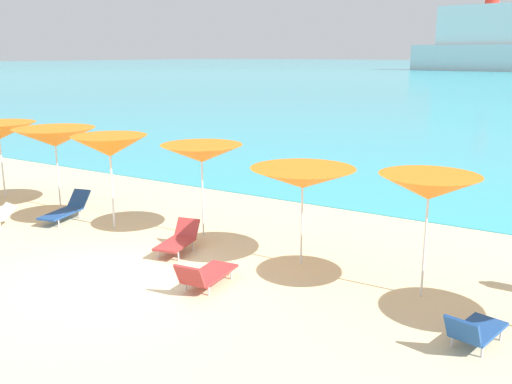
% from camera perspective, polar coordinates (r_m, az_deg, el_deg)
% --- Properties ---
extents(ground_plane, '(50.00, 100.00, 0.30)m').
position_cam_1_polar(ground_plane, '(19.76, 7.53, 0.41)').
color(ground_plane, beige).
extents(umbrella_1, '(2.33, 2.33, 2.34)m').
position_cam_1_polar(umbrella_1, '(17.02, -19.64, 5.21)').
color(umbrella_1, silver).
rests_on(umbrella_1, ground_plane).
extents(umbrella_2, '(1.90, 1.90, 2.40)m').
position_cam_1_polar(umbrella_2, '(14.61, -14.56, 4.50)').
color(umbrella_2, silver).
rests_on(umbrella_2, ground_plane).
extents(umbrella_3, '(2.11, 2.11, 2.27)m').
position_cam_1_polar(umbrella_3, '(13.56, -5.51, 3.89)').
color(umbrella_3, silver).
rests_on(umbrella_3, ground_plane).
extents(umbrella_4, '(2.26, 2.26, 2.10)m').
position_cam_1_polar(umbrella_4, '(11.66, 4.73, 1.41)').
color(umbrella_4, silver).
rests_on(umbrella_4, ground_plane).
extents(umbrella_5, '(1.86, 1.86, 2.30)m').
position_cam_1_polar(umbrella_5, '(10.44, 17.05, 0.45)').
color(umbrella_5, silver).
rests_on(umbrella_5, ground_plane).
extents(lounge_chair_1, '(0.93, 1.78, 0.67)m').
position_cam_1_polar(lounge_chair_1, '(16.10, -18.59, -1.65)').
color(lounge_chair_1, '#1E478C').
rests_on(lounge_chair_1, ground_plane).
extents(lounge_chair_2, '(0.72, 1.52, 0.65)m').
position_cam_1_polar(lounge_chair_2, '(10.95, -5.16, -8.27)').
color(lounge_chair_2, '#A53333').
rests_on(lounge_chair_2, ground_plane).
extents(lounge_chair_4, '(0.78, 1.32, 0.64)m').
position_cam_1_polar(lounge_chair_4, '(9.46, 21.15, -12.85)').
color(lounge_chair_4, '#1E478C').
rests_on(lounge_chair_4, ground_plane).
extents(lounge_chair_5, '(0.83, 1.39, 0.65)m').
position_cam_1_polar(lounge_chair_5, '(12.88, -7.83, -4.75)').
color(lounge_chair_5, '#A53333').
rests_on(lounge_chair_5, ground_plane).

